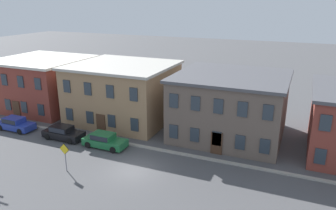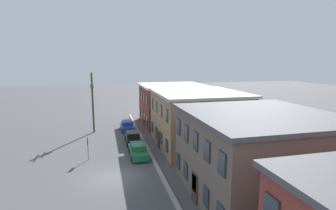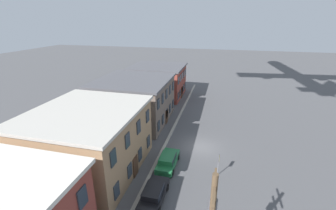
# 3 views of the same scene
# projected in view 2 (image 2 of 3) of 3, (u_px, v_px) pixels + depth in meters

# --- Properties ---
(ground_plane) EXTENTS (200.00, 200.00, 0.00)m
(ground_plane) POSITION_uv_depth(u_px,v_px,m) (112.00, 178.00, 23.93)
(ground_plane) COLOR #4C4C4F
(kerb_strip) EXTENTS (56.00, 0.36, 0.16)m
(kerb_strip) POSITION_uv_depth(u_px,v_px,m) (160.00, 172.00, 24.99)
(kerb_strip) COLOR #9E998E
(kerb_strip) RESTS_ON ground_plane
(apartment_corner) EXTENTS (11.10, 10.64, 6.66)m
(apartment_corner) POSITION_uv_depth(u_px,v_px,m) (173.00, 104.00, 44.78)
(apartment_corner) COLOR brown
(apartment_corner) RESTS_ON ground_plane
(apartment_midblock) EXTENTS (11.70, 10.37, 6.85)m
(apartment_midblock) POSITION_uv_depth(u_px,v_px,m) (197.00, 118.00, 32.89)
(apartment_midblock) COLOR #9E7A56
(apartment_midblock) RESTS_ON ground_plane
(apartment_far) EXTENTS (11.47, 10.85, 6.68)m
(apartment_far) POSITION_uv_depth(u_px,v_px,m) (258.00, 154.00, 20.54)
(apartment_far) COLOR #66564C
(apartment_far) RESTS_ON ground_plane
(car_blue) EXTENTS (4.40, 1.92, 1.43)m
(car_blue) POSITION_uv_depth(u_px,v_px,m) (127.00, 125.00, 40.56)
(car_blue) COLOR #233899
(car_blue) RESTS_ON ground_plane
(car_black) EXTENTS (4.40, 1.92, 1.43)m
(car_black) POSITION_uv_depth(u_px,v_px,m) (133.00, 137.00, 34.20)
(car_black) COLOR black
(car_black) RESTS_ON ground_plane
(car_green) EXTENTS (4.40, 1.92, 1.43)m
(car_green) POSITION_uv_depth(u_px,v_px,m) (138.00, 150.00, 29.26)
(car_green) COLOR #1E6638
(car_green) RESTS_ON ground_plane
(caution_sign) EXTENTS (1.01, 0.08, 2.57)m
(caution_sign) POSITION_uv_depth(u_px,v_px,m) (88.00, 144.00, 28.09)
(caution_sign) COLOR slate
(caution_sign) RESTS_ON ground_plane
(utility_pole) EXTENTS (2.40, 0.44, 8.91)m
(utility_pole) POSITION_uv_depth(u_px,v_px,m) (93.00, 99.00, 38.63)
(utility_pole) COLOR brown
(utility_pole) RESTS_ON ground_plane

